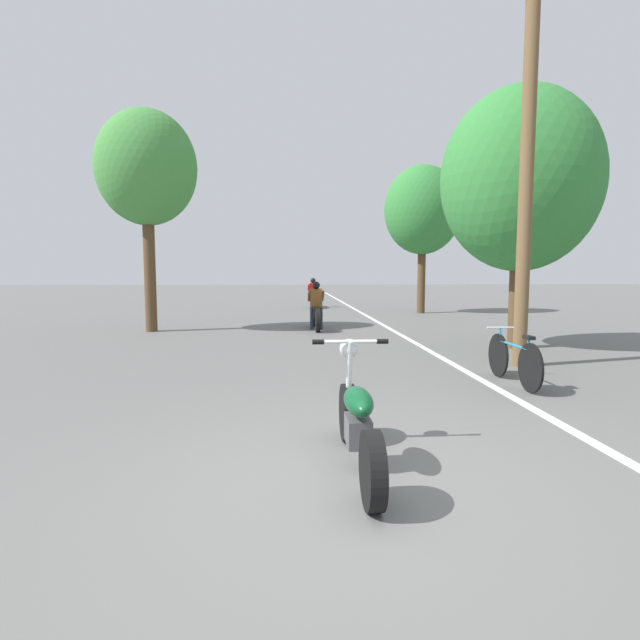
{
  "coord_description": "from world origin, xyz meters",
  "views": [
    {
      "loc": [
        -0.5,
        -3.81,
        1.7
      ],
      "look_at": [
        0.03,
        4.32,
        0.9
      ],
      "focal_mm": 28.0,
      "sensor_mm": 36.0,
      "label": 1
    }
  ],
  "objects_px": {
    "motorcycle_foreground": "(357,420)",
    "roadside_tree_left": "(146,169)",
    "bicycle_parked": "(513,359)",
    "motorcycle_rider_far": "(313,296)",
    "roadside_tree_right_far": "(423,211)",
    "utility_pole": "(527,158)",
    "motorcycle_rider_lead": "(316,311)",
    "roadside_tree_right_near": "(521,180)"
  },
  "relations": [
    {
      "from": "roadside_tree_right_near",
      "to": "roadside_tree_right_far",
      "type": "bearing_deg",
      "value": 87.53
    },
    {
      "from": "roadside_tree_left",
      "to": "bicycle_parked",
      "type": "distance_m",
      "value": 10.97
    },
    {
      "from": "motorcycle_rider_far",
      "to": "bicycle_parked",
      "type": "height_order",
      "value": "motorcycle_rider_far"
    },
    {
      "from": "motorcycle_foreground",
      "to": "motorcycle_rider_lead",
      "type": "bearing_deg",
      "value": 88.65
    },
    {
      "from": "roadside_tree_right_far",
      "to": "motorcycle_rider_far",
      "type": "bearing_deg",
      "value": 141.18
    },
    {
      "from": "roadside_tree_right_near",
      "to": "utility_pole",
      "type": "bearing_deg",
      "value": -113.02
    },
    {
      "from": "roadside_tree_right_near",
      "to": "motorcycle_rider_far",
      "type": "bearing_deg",
      "value": 106.73
    },
    {
      "from": "roadside_tree_right_far",
      "to": "roadside_tree_right_near",
      "type": "bearing_deg",
      "value": -92.47
    },
    {
      "from": "motorcycle_rider_far",
      "to": "motorcycle_rider_lead",
      "type": "bearing_deg",
      "value": -92.33
    },
    {
      "from": "utility_pole",
      "to": "motorcycle_rider_lead",
      "type": "bearing_deg",
      "value": 118.93
    },
    {
      "from": "motorcycle_rider_far",
      "to": "bicycle_parked",
      "type": "relative_size",
      "value": 1.23
    },
    {
      "from": "motorcycle_foreground",
      "to": "motorcycle_rider_far",
      "type": "relative_size",
      "value": 0.94
    },
    {
      "from": "roadside_tree_right_near",
      "to": "roadside_tree_right_far",
      "type": "xyz_separation_m",
      "value": [
        0.4,
        9.34,
        0.48
      ]
    },
    {
      "from": "motorcycle_foreground",
      "to": "utility_pole",
      "type": "bearing_deg",
      "value": 51.15
    },
    {
      "from": "roadside_tree_left",
      "to": "motorcycle_rider_far",
      "type": "xyz_separation_m",
      "value": [
        5.05,
        9.07,
        -3.96
      ]
    },
    {
      "from": "roadside_tree_right_near",
      "to": "motorcycle_foreground",
      "type": "bearing_deg",
      "value": -124.35
    },
    {
      "from": "motorcycle_rider_far",
      "to": "roadside_tree_left",
      "type": "bearing_deg",
      "value": -119.11
    },
    {
      "from": "roadside_tree_right_near",
      "to": "motorcycle_rider_lead",
      "type": "distance_m",
      "value": 6.52
    },
    {
      "from": "utility_pole",
      "to": "roadside_tree_right_far",
      "type": "xyz_separation_m",
      "value": [
        1.29,
        11.42,
        0.48
      ]
    },
    {
      "from": "roadside_tree_right_near",
      "to": "roadside_tree_right_far",
      "type": "relative_size",
      "value": 0.95
    },
    {
      "from": "motorcycle_foreground",
      "to": "roadside_tree_left",
      "type": "bearing_deg",
      "value": 113.66
    },
    {
      "from": "roadside_tree_left",
      "to": "utility_pole",
      "type": "bearing_deg",
      "value": -35.71
    },
    {
      "from": "roadside_tree_left",
      "to": "motorcycle_rider_lead",
      "type": "relative_size",
      "value": 2.85
    },
    {
      "from": "bicycle_parked",
      "to": "utility_pole",
      "type": "bearing_deg",
      "value": 61.29
    },
    {
      "from": "roadside_tree_right_far",
      "to": "roadside_tree_left",
      "type": "relative_size",
      "value": 0.97
    },
    {
      "from": "roadside_tree_right_far",
      "to": "roadside_tree_left",
      "type": "height_order",
      "value": "roadside_tree_left"
    },
    {
      "from": "motorcycle_foreground",
      "to": "roadside_tree_right_far",
      "type": "bearing_deg",
      "value": 73.0
    },
    {
      "from": "motorcycle_rider_lead",
      "to": "bicycle_parked",
      "type": "bearing_deg",
      "value": -70.94
    },
    {
      "from": "motorcycle_rider_lead",
      "to": "motorcycle_rider_far",
      "type": "distance_m",
      "value": 8.85
    },
    {
      "from": "motorcycle_rider_lead",
      "to": "motorcycle_rider_far",
      "type": "height_order",
      "value": "motorcycle_rider_lead"
    },
    {
      "from": "utility_pole",
      "to": "motorcycle_foreground",
      "type": "height_order",
      "value": "utility_pole"
    },
    {
      "from": "roadside_tree_right_far",
      "to": "utility_pole",
      "type": "bearing_deg",
      "value": -96.44
    },
    {
      "from": "roadside_tree_right_far",
      "to": "bicycle_parked",
      "type": "height_order",
      "value": "roadside_tree_right_far"
    },
    {
      "from": "bicycle_parked",
      "to": "roadside_tree_right_far",
      "type": "bearing_deg",
      "value": 80.91
    },
    {
      "from": "utility_pole",
      "to": "motorcycle_rider_far",
      "type": "height_order",
      "value": "utility_pole"
    },
    {
      "from": "motorcycle_foreground",
      "to": "bicycle_parked",
      "type": "distance_m",
      "value": 4.11
    },
    {
      "from": "roadside_tree_right_far",
      "to": "motorcycle_rider_lead",
      "type": "relative_size",
      "value": 2.76
    },
    {
      "from": "roadside_tree_right_far",
      "to": "motorcycle_foreground",
      "type": "height_order",
      "value": "roadside_tree_right_far"
    },
    {
      "from": "bicycle_parked",
      "to": "motorcycle_rider_lead",
      "type": "bearing_deg",
      "value": 109.06
    },
    {
      "from": "motorcycle_rider_lead",
      "to": "roadside_tree_right_near",
      "type": "bearing_deg",
      "value": -42.93
    },
    {
      "from": "motorcycle_foreground",
      "to": "motorcycle_rider_lead",
      "type": "xyz_separation_m",
      "value": [
        0.24,
        10.38,
        0.12
      ]
    },
    {
      "from": "bicycle_parked",
      "to": "motorcycle_foreground",
      "type": "bearing_deg",
      "value": -132.74
    }
  ]
}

